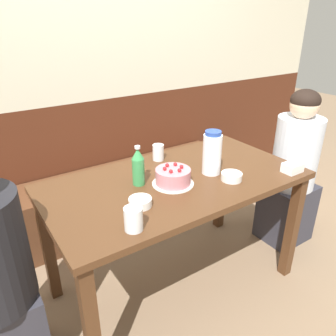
# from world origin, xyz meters

# --- Properties ---
(ground_plane) EXTENTS (12.00, 12.00, 0.00)m
(ground_plane) POSITION_xyz_m (0.00, 0.00, 0.00)
(ground_plane) COLOR #846B51
(back_wall) EXTENTS (4.80, 0.04, 2.50)m
(back_wall) POSITION_xyz_m (0.00, 1.05, 1.25)
(back_wall) COLOR #4C2314
(back_wall) RESTS_ON ground_plane
(bench_seat) EXTENTS (1.97, 0.38, 0.46)m
(bench_seat) POSITION_xyz_m (0.00, 0.83, 0.23)
(bench_seat) COLOR #56331E
(bench_seat) RESTS_ON ground_plane
(dining_table) EXTENTS (1.43, 0.76, 0.75)m
(dining_table) POSITION_xyz_m (0.00, 0.00, 0.65)
(dining_table) COLOR #4C2D19
(dining_table) RESTS_ON ground_plane
(birthday_cake) EXTENTS (0.22, 0.22, 0.11)m
(birthday_cake) POSITION_xyz_m (-0.05, -0.04, 0.80)
(birthday_cake) COLOR white
(birthday_cake) RESTS_ON dining_table
(water_pitcher) EXTENTS (0.11, 0.11, 0.25)m
(water_pitcher) POSITION_xyz_m (0.21, -0.05, 0.87)
(water_pitcher) COLOR white
(water_pitcher) RESTS_ON dining_table
(soju_bottle) EXTENTS (0.06, 0.06, 0.22)m
(soju_bottle) POSITION_xyz_m (-0.20, 0.06, 0.86)
(soju_bottle) COLOR #388E4C
(soju_bottle) RESTS_ON dining_table
(napkin_holder) EXTENTS (0.11, 0.08, 0.11)m
(napkin_holder) POSITION_xyz_m (0.60, -0.30, 0.79)
(napkin_holder) COLOR white
(napkin_holder) RESTS_ON dining_table
(bowl_soup_white) EXTENTS (0.11, 0.11, 0.04)m
(bowl_soup_white) POSITION_xyz_m (-0.30, -0.14, 0.77)
(bowl_soup_white) COLOR white
(bowl_soup_white) RESTS_ON dining_table
(bowl_rice_small) EXTENTS (0.11, 0.11, 0.04)m
(bowl_rice_small) POSITION_xyz_m (0.24, -0.18, 0.77)
(bowl_rice_small) COLOR white
(bowl_rice_small) RESTS_ON dining_table
(glass_water_tall) EXTENTS (0.08, 0.08, 0.10)m
(glass_water_tall) POSITION_xyz_m (-0.42, -0.29, 0.80)
(glass_water_tall) COLOR silver
(glass_water_tall) RESTS_ON dining_table
(glass_tumbler_short) EXTENTS (0.07, 0.07, 0.10)m
(glass_tumbler_short) POSITION_xyz_m (0.06, 0.27, 0.80)
(glass_tumbler_short) COLOR silver
(glass_tumbler_short) RESTS_ON dining_table
(person_pale_blue_shirt) EXTENTS (0.34, 0.31, 1.14)m
(person_pale_blue_shirt) POSITION_xyz_m (0.97, -0.06, 0.53)
(person_pale_blue_shirt) COLOR #33333D
(person_pale_blue_shirt) RESTS_ON ground_plane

